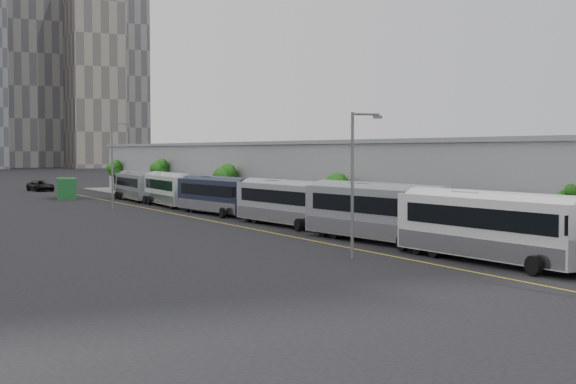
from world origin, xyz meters
TOP-DOWN VIEW (x-y plane):
  - sidewalk at (9.00, 55.00)m, footprint 10.00×170.00m
  - lane_line at (-1.50, 55.00)m, footprint 0.12×160.00m
  - depot at (12.99, 55.00)m, footprint 12.45×160.40m
  - bus_2 at (1.64, 35.14)m, footprint 3.51×13.75m
  - bus_3 at (1.93, 47.27)m, footprint 4.17×14.04m
  - bus_4 at (2.18, 61.84)m, footprint 3.48×13.16m
  - bus_5 at (1.89, 76.60)m, footprint 3.66×12.86m
  - bus_6 at (1.85, 90.70)m, footprint 3.31×12.99m
  - bus_7 at (1.74, 102.95)m, footprint 3.12×12.44m
  - tree_1 at (6.27, 34.59)m, footprint 1.07×1.07m
  - tree_2 at (5.40, 59.88)m, footprint 2.79×2.79m
  - tree_3 at (5.42, 83.13)m, footprint 2.52×2.52m
  - tree_4 at (5.69, 105.93)m, footprint 2.23×2.23m
  - tree_5 at (5.77, 127.68)m, footprint 2.05×2.05m
  - street_lamp_near at (-4.12, 40.28)m, footprint 2.04×0.22m
  - street_lamp_far at (-4.94, 88.91)m, footprint 2.04×0.22m
  - shipping_container at (-5.01, 111.44)m, footprint 3.68×6.77m
  - suv at (-3.93, 134.18)m, footprint 3.64×6.28m

SIDE VIEW (x-z plane):
  - lane_line at x=-1.50m, z-range 0.00..0.02m
  - sidewalk at x=9.00m, z-range 0.00..0.12m
  - suv at x=-3.93m, z-range 0.00..1.64m
  - shipping_container at x=-5.01m, z-range 0.00..2.68m
  - bus_7 at x=1.74m, z-range -0.28..3.32m
  - bus_5 at x=1.89m, z-range -0.29..3.42m
  - bus_6 at x=1.85m, z-range -0.29..3.47m
  - bus_4 at x=2.18m, z-range -0.30..3.51m
  - bus_2 at x=1.64m, z-range -0.31..3.67m
  - bus_3 at x=1.93m, z-range -0.31..3.73m
  - tree_2 at x=5.40m, z-range 0.80..5.21m
  - tree_1 at x=6.27m, z-range 1.25..5.07m
  - tree_3 at x=5.42m, z-range 1.11..5.87m
  - depot at x=12.99m, z-range -0.09..7.11m
  - tree_5 at x=5.77m, z-range 1.24..5.83m
  - tree_4 at x=5.69m, z-range 1.38..6.42m
  - street_lamp_near at x=-4.12m, z-range 0.68..9.19m
  - street_lamp_far at x=-4.94m, z-range 0.69..9.95m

